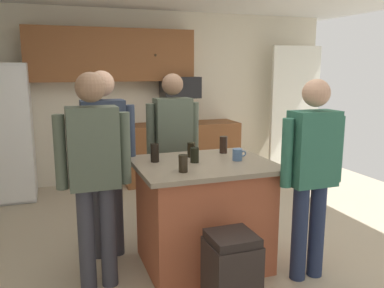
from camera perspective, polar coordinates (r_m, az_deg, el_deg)
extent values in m
plane|color=#B7A88E|center=(3.98, 1.30, -15.20)|extent=(7.04, 7.04, 0.00)
cube|color=beige|center=(6.28, -7.82, 6.72)|extent=(6.40, 0.10, 2.60)
cube|color=white|center=(6.95, 14.52, 5.21)|extent=(0.90, 0.06, 2.00)
cube|color=brown|center=(6.00, -11.41, 12.39)|extent=(2.40, 0.35, 0.75)
sphere|color=#4C3823|center=(5.93, -5.25, 12.57)|extent=(0.04, 0.04, 0.04)
cube|color=brown|center=(6.24, -1.62, -1.09)|extent=(1.80, 0.60, 0.90)
sphere|color=#4C3823|center=(6.11, 3.31, -1.38)|extent=(0.04, 0.04, 0.04)
cube|color=white|center=(5.45, -24.47, 1.01)|extent=(0.44, 0.04, 1.73)
cube|color=black|center=(6.13, -1.73, 8.12)|extent=(0.56, 0.40, 0.32)
cube|color=#AD5638|center=(3.59, 1.63, -10.28)|extent=(1.03, 0.83, 0.90)
cube|color=gray|center=(3.45, 1.67, -2.95)|extent=(1.17, 0.97, 0.04)
cylinder|color=#232D4C|center=(4.32, -3.76, -7.17)|extent=(0.13, 0.13, 0.82)
cylinder|color=#232D4C|center=(4.36, -1.60, -6.95)|extent=(0.13, 0.13, 0.82)
cube|color=#4C5647|center=(4.18, -2.76, 2.37)|extent=(0.38, 0.22, 0.62)
sphere|color=#8C664C|center=(4.13, -2.82, 8.55)|extent=(0.22, 0.22, 0.22)
cylinder|color=#4C5647|center=(4.12, -5.96, 1.93)|extent=(0.09, 0.09, 0.55)
cylinder|color=#4C5647|center=(4.25, 0.34, 2.28)|extent=(0.09, 0.09, 0.55)
cylinder|color=#232D4C|center=(3.48, 15.15, -12.23)|extent=(0.13, 0.13, 0.81)
cylinder|color=#232D4C|center=(3.57, 17.45, -11.73)|extent=(0.13, 0.13, 0.81)
cube|color=#2D6651|center=(3.32, 16.97, -0.63)|extent=(0.38, 0.22, 0.61)
sphere|color=tan|center=(3.26, 17.40, 7.00)|extent=(0.22, 0.22, 0.22)
cylinder|color=#2D6651|center=(3.19, 13.47, -1.28)|extent=(0.09, 0.09, 0.55)
cylinder|color=#2D6651|center=(3.47, 20.14, -0.67)|extent=(0.09, 0.09, 0.55)
cylinder|color=#383842|center=(3.83, -13.37, -9.73)|extent=(0.13, 0.13, 0.84)
cylinder|color=#383842|center=(3.85, -10.82, -9.52)|extent=(0.13, 0.13, 0.84)
cube|color=#2D384C|center=(3.65, -12.55, 1.24)|extent=(0.38, 0.22, 0.63)
sphere|color=tan|center=(3.60, -12.86, 8.44)|extent=(0.23, 0.23, 0.23)
cylinder|color=#2D384C|center=(3.63, -16.30, 0.72)|extent=(0.09, 0.09, 0.57)
cylinder|color=#2D384C|center=(3.69, -8.84, 1.18)|extent=(0.09, 0.09, 0.57)
cylinder|color=#383842|center=(3.33, -14.89, -13.08)|extent=(0.13, 0.13, 0.84)
cylinder|color=#383842|center=(3.34, -11.91, -12.83)|extent=(0.13, 0.13, 0.84)
cube|color=#4C5647|center=(3.11, -13.98, -0.53)|extent=(0.38, 0.22, 0.63)
sphere|color=#8C664C|center=(3.06, -14.38, 7.89)|extent=(0.23, 0.23, 0.23)
cylinder|color=#4C5647|center=(3.10, -18.38, -1.15)|extent=(0.09, 0.09, 0.56)
cylinder|color=#4C5647|center=(3.15, -9.62, -0.58)|extent=(0.09, 0.09, 0.56)
cylinder|color=black|center=(3.63, -0.10, -0.84)|extent=(0.07, 0.07, 0.13)
cylinder|color=black|center=(3.11, -1.28, -2.81)|extent=(0.07, 0.07, 0.14)
cylinder|color=#4C6B99|center=(3.52, 6.52, -1.53)|extent=(0.09, 0.09, 0.10)
torus|color=#4C6B99|center=(3.54, 7.37, -1.37)|extent=(0.06, 0.01, 0.06)
cylinder|color=black|center=(3.42, 0.37, -1.60)|extent=(0.07, 0.07, 0.13)
cylinder|color=black|center=(3.80, 4.53, -0.10)|extent=(0.07, 0.07, 0.16)
cylinder|color=black|center=(3.45, -5.36, -1.26)|extent=(0.07, 0.07, 0.16)
cube|color=black|center=(3.00, 5.65, -18.58)|extent=(0.34, 0.34, 0.55)
cube|color=black|center=(2.86, 5.76, -13.26)|extent=(0.32, 0.32, 0.06)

